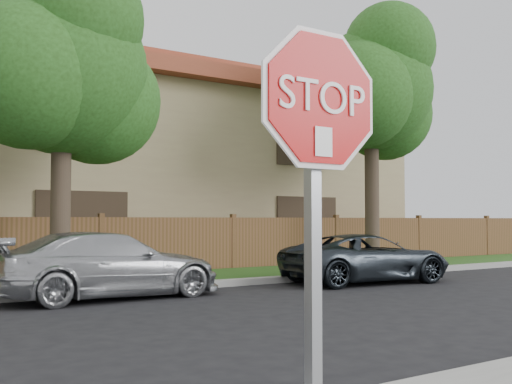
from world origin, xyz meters
TOP-DOWN VIEW (x-y plane):
  - tree_mid at (2.52, 9.57)m, footprint 4.80×3.90m
  - tree_right at (12.02, 9.57)m, footprint 4.80×3.90m
  - stop_sign at (0.80, -1.48)m, footprint 1.01×0.13m
  - sedan_right at (2.89, 7.56)m, footprint 4.53×1.97m
  - sedan_far_right at (9.17, 6.98)m, footprint 4.45×2.43m

SIDE VIEW (x-z plane):
  - sedan_far_right at x=9.17m, z-range 0.00..1.18m
  - sedan_right at x=2.89m, z-range 0.00..1.30m
  - stop_sign at x=0.80m, z-range 0.55..3.11m
  - tree_mid at x=2.52m, z-range 1.20..8.55m
  - tree_right at x=12.02m, z-range 1.47..9.67m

